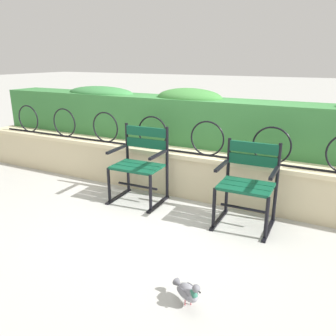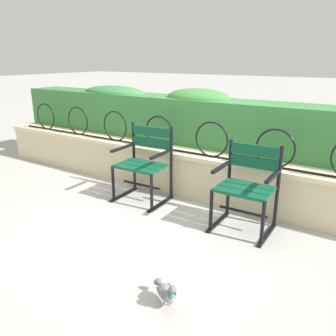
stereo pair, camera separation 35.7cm
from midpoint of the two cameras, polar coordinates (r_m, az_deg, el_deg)
The scene contains 7 objects.
ground_plane at distance 3.77m, azimuth -3.45°, elevation -8.43°, with size 60.00×60.00×0.00m, color #ADADA8.
stone_wall at distance 4.30m, azimuth 1.82°, elevation -0.96°, with size 6.96×0.41×0.56m.
iron_arch_fence at distance 4.18m, azimuth -0.42°, elevation 5.06°, with size 6.43×0.02×0.42m.
hedge_row at distance 4.56m, azimuth 4.12°, elevation 8.03°, with size 6.82×0.55×0.73m.
park_chair_left at distance 4.14m, azimuth -7.10°, elevation 0.89°, with size 0.62×0.54×0.90m.
park_chair_right at distance 3.55m, azimuth 10.31°, elevation -2.36°, with size 0.57×0.53×0.86m.
pigeon_near_chairs at distance 2.55m, azimuth -0.95°, elevation -19.88°, with size 0.27×0.20×0.22m.
Camera 1 is at (1.60, -2.98, 1.67)m, focal length 36.77 mm.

